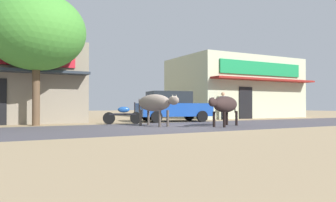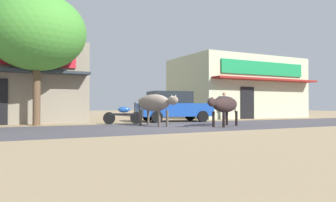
{
  "view_description": "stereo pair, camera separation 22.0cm",
  "coord_description": "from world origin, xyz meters",
  "px_view_note": "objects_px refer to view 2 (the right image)",
  "views": [
    {
      "loc": [
        -6.32,
        -11.59,
        0.9
      ],
      "look_at": [
        0.66,
        1.51,
        1.09
      ],
      "focal_mm": 34.08,
      "sensor_mm": 36.0,
      "label": 1
    },
    {
      "loc": [
        -6.12,
        -11.69,
        0.9
      ],
      "look_at": [
        0.66,
        1.51,
        1.09
      ],
      "focal_mm": 34.08,
      "sensor_mm": 36.0,
      "label": 2
    }
  ],
  "objects_px": {
    "parked_motorcycle": "(123,114)",
    "roadside_tree": "(37,32)",
    "parked_hatchback_car": "(173,106)",
    "pedestrian_by_shop": "(224,103)",
    "cow_far_dark": "(225,105)",
    "cow_near_brown": "(154,103)"
  },
  "relations": [
    {
      "from": "cow_far_dark",
      "to": "pedestrian_by_shop",
      "type": "bearing_deg",
      "value": 52.95
    },
    {
      "from": "parked_motorcycle",
      "to": "roadside_tree",
      "type": "bearing_deg",
      "value": 168.37
    },
    {
      "from": "cow_near_brown",
      "to": "roadside_tree",
      "type": "bearing_deg",
      "value": 148.16
    },
    {
      "from": "parked_hatchback_car",
      "to": "cow_far_dark",
      "type": "height_order",
      "value": "parked_hatchback_car"
    },
    {
      "from": "parked_hatchback_car",
      "to": "parked_motorcycle",
      "type": "relative_size",
      "value": 2.3
    },
    {
      "from": "roadside_tree",
      "to": "parked_motorcycle",
      "type": "xyz_separation_m",
      "value": [
        3.76,
        -0.77,
        -3.67
      ]
    },
    {
      "from": "parked_hatchback_car",
      "to": "parked_motorcycle",
      "type": "height_order",
      "value": "parked_hatchback_car"
    },
    {
      "from": "pedestrian_by_shop",
      "to": "parked_motorcycle",
      "type": "bearing_deg",
      "value": -168.06
    },
    {
      "from": "pedestrian_by_shop",
      "to": "roadside_tree",
      "type": "bearing_deg",
      "value": -176.21
    },
    {
      "from": "roadside_tree",
      "to": "parked_motorcycle",
      "type": "distance_m",
      "value": 5.31
    },
    {
      "from": "pedestrian_by_shop",
      "to": "cow_near_brown",
      "type": "bearing_deg",
      "value": -151.22
    },
    {
      "from": "parked_hatchback_car",
      "to": "cow_far_dark",
      "type": "bearing_deg",
      "value": -88.51
    },
    {
      "from": "roadside_tree",
      "to": "cow_near_brown",
      "type": "height_order",
      "value": "roadside_tree"
    },
    {
      "from": "parked_motorcycle",
      "to": "pedestrian_by_shop",
      "type": "height_order",
      "value": "pedestrian_by_shop"
    },
    {
      "from": "roadside_tree",
      "to": "pedestrian_by_shop",
      "type": "distance_m",
      "value": 11.28
    },
    {
      "from": "roadside_tree",
      "to": "pedestrian_by_shop",
      "type": "relative_size",
      "value": 3.44
    },
    {
      "from": "cow_far_dark",
      "to": "pedestrian_by_shop",
      "type": "relative_size",
      "value": 1.53
    },
    {
      "from": "parked_hatchback_car",
      "to": "pedestrian_by_shop",
      "type": "height_order",
      "value": "pedestrian_by_shop"
    },
    {
      "from": "cow_far_dark",
      "to": "pedestrian_by_shop",
      "type": "height_order",
      "value": "pedestrian_by_shop"
    },
    {
      "from": "roadside_tree",
      "to": "parked_hatchback_car",
      "type": "height_order",
      "value": "roadside_tree"
    },
    {
      "from": "parked_motorcycle",
      "to": "cow_near_brown",
      "type": "height_order",
      "value": "cow_near_brown"
    },
    {
      "from": "parked_motorcycle",
      "to": "cow_far_dark",
      "type": "height_order",
      "value": "cow_far_dark"
    }
  ]
}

